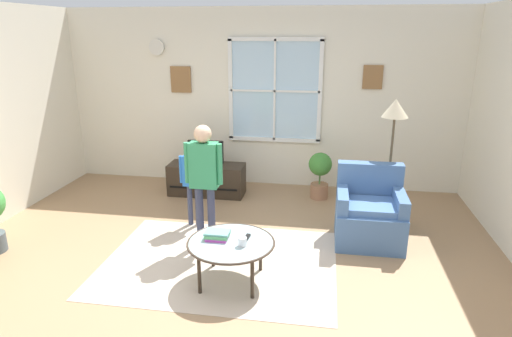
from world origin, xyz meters
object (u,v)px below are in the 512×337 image
(tv_stand, at_px, (207,179))
(coffee_table, at_px, (231,244))
(book_stack, at_px, (217,235))
(potted_plant_by_window, at_px, (320,172))
(remote_near_books, at_px, (247,238))
(floor_lamp, at_px, (394,121))
(armchair, at_px, (369,214))
(person_blue_shirt, at_px, (193,176))
(cup, at_px, (242,242))
(person_green_shirt, at_px, (204,172))
(television, at_px, (206,152))

(tv_stand, height_order, coffee_table, tv_stand)
(book_stack, bearing_deg, potted_plant_by_window, 68.33)
(tv_stand, height_order, remote_near_books, tv_stand)
(potted_plant_by_window, distance_m, floor_lamp, 1.42)
(potted_plant_by_window, bearing_deg, tv_stand, -176.13)
(armchair, xyz_separation_m, coffee_table, (-1.39, -1.14, 0.08))
(tv_stand, relative_size, floor_lamp, 0.71)
(book_stack, height_order, person_blue_shirt, person_blue_shirt)
(book_stack, bearing_deg, remote_near_books, 8.30)
(coffee_table, bearing_deg, person_blue_shirt, 121.59)
(coffee_table, xyz_separation_m, remote_near_books, (0.14, 0.09, 0.03))
(book_stack, height_order, cup, cup)
(book_stack, distance_m, person_green_shirt, 0.83)
(remote_near_books, bearing_deg, person_green_shirt, 133.81)
(cup, bearing_deg, floor_lamp, 49.55)
(coffee_table, bearing_deg, armchair, 39.21)
(remote_near_books, xyz_separation_m, person_blue_shirt, (-0.88, 1.12, 0.22))
(person_blue_shirt, bearing_deg, floor_lamp, 12.51)
(tv_stand, xyz_separation_m, person_blue_shirt, (0.13, -1.09, 0.43))
(television, distance_m, cup, 2.57)
(cup, distance_m, person_green_shirt, 1.03)
(tv_stand, height_order, cup, cup)
(television, relative_size, person_green_shirt, 0.37)
(armchair, bearing_deg, cup, -136.63)
(potted_plant_by_window, bearing_deg, remote_near_books, -105.78)
(book_stack, bearing_deg, tv_stand, 108.05)
(television, height_order, floor_lamp, floor_lamp)
(television, xyz_separation_m, coffee_table, (0.88, -2.29, -0.25))
(armchair, relative_size, coffee_table, 1.02)
(armchair, distance_m, person_blue_shirt, 2.16)
(remote_near_books, distance_m, floor_lamp, 2.41)
(book_stack, xyz_separation_m, remote_near_books, (0.28, 0.04, -0.03))
(armchair, bearing_deg, coffee_table, -140.79)
(remote_near_books, relative_size, person_blue_shirt, 0.13)
(book_stack, relative_size, person_blue_shirt, 0.22)
(armchair, bearing_deg, remote_near_books, -140.21)
(person_blue_shirt, bearing_deg, potted_plant_by_window, 38.05)
(potted_plant_by_window, bearing_deg, person_blue_shirt, -141.95)
(armchair, relative_size, book_stack, 3.68)
(person_blue_shirt, xyz_separation_m, floor_lamp, (2.40, 0.53, 0.66))
(tv_stand, xyz_separation_m, armchair, (2.27, -1.16, 0.09))
(cup, height_order, remote_near_books, cup)
(person_green_shirt, xyz_separation_m, floor_lamp, (2.11, 1.04, 0.43))
(cup, xyz_separation_m, remote_near_books, (0.01, 0.15, -0.03))
(coffee_table, xyz_separation_m, cup, (0.12, -0.06, 0.07))
(person_blue_shirt, xyz_separation_m, potted_plant_by_window, (1.54, 1.20, -0.25))
(coffee_table, distance_m, person_blue_shirt, 1.44)
(potted_plant_by_window, xyz_separation_m, floor_lamp, (0.87, -0.67, 0.91))
(cup, height_order, potted_plant_by_window, potted_plant_by_window)
(television, bearing_deg, book_stack, -71.93)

